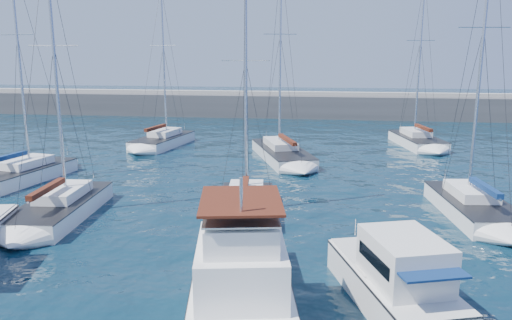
# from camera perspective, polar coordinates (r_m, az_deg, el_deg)

# --- Properties ---
(ground) EXTENTS (220.00, 220.00, 0.00)m
(ground) POSITION_cam_1_polar(r_m,az_deg,el_deg) (20.36, -11.85, -13.63)
(ground) COLOR black
(ground) RESTS_ON ground
(breakwater) EXTENTS (160.00, 6.00, 4.45)m
(breakwater) POSITION_cam_1_polar(r_m,az_deg,el_deg) (69.93, 2.41, 5.90)
(breakwater) COLOR #424244
(breakwater) RESTS_ON ground
(motor_yacht_stbd_inner) EXTENTS (4.86, 9.19, 4.69)m
(motor_yacht_stbd_inner) POSITION_cam_1_polar(r_m,az_deg,el_deg) (17.60, -1.72, -13.58)
(motor_yacht_stbd_inner) COLOR white
(motor_yacht_stbd_inner) RESTS_ON ground
(motor_yacht_stbd_outer) EXTENTS (4.52, 7.13, 3.20)m
(motor_yacht_stbd_outer) POSITION_cam_1_polar(r_m,az_deg,el_deg) (18.60, 15.65, -13.22)
(motor_yacht_stbd_outer) COLOR silver
(motor_yacht_stbd_outer) RESTS_ON ground
(sailboat_mid_a) EXTENTS (4.50, 8.36, 15.94)m
(sailboat_mid_a) POSITION_cam_1_polar(r_m,az_deg,el_deg) (38.17, -25.14, -1.42)
(sailboat_mid_a) COLOR white
(sailboat_mid_a) RESTS_ON ground
(sailboat_mid_b) EXTENTS (3.64, 8.24, 14.58)m
(sailboat_mid_b) POSITION_cam_1_polar(r_m,az_deg,el_deg) (29.22, -21.43, -5.07)
(sailboat_mid_b) COLOR white
(sailboat_mid_b) RESTS_ON ground
(sailboat_mid_c) EXTENTS (3.64, 6.78, 13.31)m
(sailboat_mid_c) POSITION_cam_1_polar(r_m,az_deg,el_deg) (27.66, -1.18, -5.15)
(sailboat_mid_c) COLOR white
(sailboat_mid_c) RESTS_ON ground
(sailboat_mid_e) EXTENTS (3.88, 7.98, 16.15)m
(sailboat_mid_e) POSITION_cam_1_polar(r_m,az_deg,el_deg) (29.88, 23.54, -4.83)
(sailboat_mid_e) COLOR white
(sailboat_mid_e) RESTS_ON ground
(sailboat_back_a) EXTENTS (4.42, 8.34, 15.00)m
(sailboat_back_a) POSITION_cam_1_polar(r_m,az_deg,el_deg) (48.33, -10.59, 2.20)
(sailboat_back_a) COLOR white
(sailboat_back_a) RESTS_ON ground
(sailboat_back_b) EXTENTS (6.29, 10.42, 16.40)m
(sailboat_back_b) POSITION_cam_1_polar(r_m,az_deg,el_deg) (41.67, 2.98, 0.79)
(sailboat_back_b) COLOR silver
(sailboat_back_b) RESTS_ON ground
(sailboat_back_c) EXTENTS (4.53, 8.46, 15.78)m
(sailboat_back_c) POSITION_cam_1_polar(r_m,az_deg,el_deg) (49.97, 17.92, 2.15)
(sailboat_back_c) COLOR white
(sailboat_back_c) RESTS_ON ground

